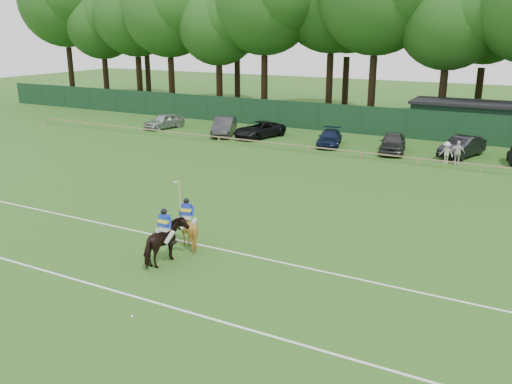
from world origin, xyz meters
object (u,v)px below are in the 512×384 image
Objects in this scene: sedan_silver at (164,121)px; hatch_grey at (393,143)px; sedan_grey at (224,126)px; horse_chestnut at (187,229)px; spectator_mid at (457,153)px; sedan_navy at (330,138)px; estate_black at (462,147)px; suv_black at (259,130)px; utility_shed at (462,119)px; horse_dark at (165,243)px; polo_ball at (132,317)px; spectator_left at (447,153)px.

hatch_grey is at bearing 12.86° from sedan_silver.
sedan_grey reaches higher than hatch_grey.
horse_chestnut is 0.96× the size of spectator_mid.
estate_black reaches higher than sedan_navy.
suv_black is 6.48m from sedan_navy.
suv_black is (-8.66, 22.84, -0.13)m from horse_chestnut.
hatch_grey is 0.53× the size of utility_shed.
polo_ball is at bearing 112.40° from horse_dark.
utility_shed is at bearing 32.93° from sedan_silver.
horse_dark is 1.28× the size of horse_chestnut.
sedan_grey is 3.13× the size of spectator_left.
spectator_left is (-0.64, -2.56, 0.01)m from estate_black.
sedan_navy reaches higher than polo_ball.
hatch_grey is (11.56, -0.48, 0.08)m from suv_black.
horse_chestnut reaches higher than sedan_navy.
polo_ball is (20.40, -28.33, -0.64)m from sedan_silver.
horse_dark reaches higher than sedan_navy.
polo_ball is 37.46m from utility_shed.
sedan_navy is at bearing 166.96° from hatch_grey.
hatch_grey is at bearing 144.71° from spectator_mid.
spectator_left is (4.12, -1.57, -0.00)m from hatch_grey.
utility_shed is (15.09, 8.57, 0.86)m from suv_black.
estate_black is (9.85, 0.82, 0.13)m from sedan_navy.
utility_shed is (24.98, 8.82, 0.85)m from sedan_silver.
utility_shed reaches higher than sedan_silver.
suv_black is 3.24× the size of spectator_left.
estate_black is (26.22, 0.77, 0.06)m from sedan_silver.
estate_black is at bearing 90.53° from spectator_left.
spectator_left is (7.02, 20.80, -0.06)m from horse_chestnut.
hatch_grey is 0.98× the size of estate_black.
hatch_grey reaches higher than estate_black.
spectator_mid is at bearing -30.62° from hatch_grey.
polo_ball is (4.03, -28.28, -0.57)m from sedan_navy.
horse_dark reaches higher than spectator_mid.
sedan_navy is 2.52× the size of spectator_mid.
sedan_grey is at bearing 169.05° from hatch_grey.
utility_shed is at bearing 107.81° from spectator_left.
horse_chestnut is at bearing -126.26° from spectator_mid.
utility_shed reaches higher than hatch_grey.
estate_black is (19.52, 1.02, -0.03)m from sedan_grey.
sedan_grey is at bearing -158.69° from estate_black.
sedan_grey reaches higher than suv_black.
sedan_silver is at bearing -169.42° from spectator_left.
suv_black is 15.81m from spectator_left.
horse_dark is at bearing 82.98° from horse_chestnut.
sedan_grey reaches higher than sedan_navy.
suv_black is 11.57m from hatch_grey.
estate_black is 2.70× the size of spectator_mid.
horse_chestnut is 24.58m from estate_black.
utility_shed is (6.42, 31.42, 0.73)m from horse_chestnut.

